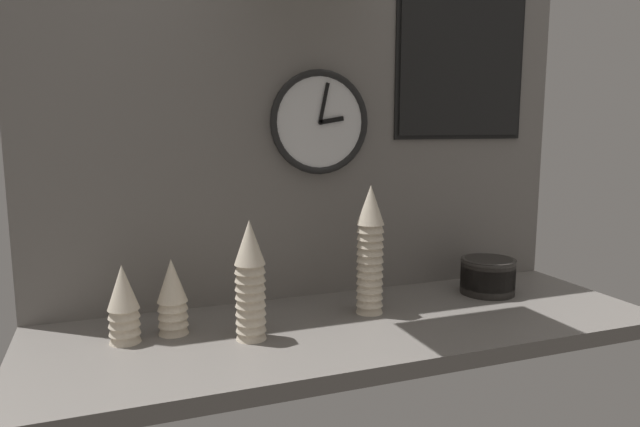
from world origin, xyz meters
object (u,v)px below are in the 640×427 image
object	(u,v)px
menu_board	(462,57)
cup_stack_left	(172,297)
cup_stack_center_left	(250,280)
cup_stack_center_right	(370,250)
cup_stack_far_left	(123,304)
wall_clock	(319,122)
bowl_stack_far_right	(488,275)

from	to	relation	value
menu_board	cup_stack_left	bearing A→B (deg)	-169.21
cup_stack_center_left	cup_stack_center_right	distance (m)	0.35
cup_stack_center_left	menu_board	world-z (taller)	menu_board
cup_stack_far_left	cup_stack_center_right	xyz separation A→B (m)	(0.62, -0.01, 0.08)
cup_stack_center_right	wall_clock	size ratio (longest dim) A/B	1.18
cup_stack_far_left	cup_stack_center_left	bearing A→B (deg)	-16.23
cup_stack_far_left	cup_stack_center_left	size ratio (longest dim) A/B	0.65
cup_stack_far_left	wall_clock	size ratio (longest dim) A/B	0.63
cup_stack_center_left	wall_clock	bearing A→B (deg)	44.46
cup_stack_far_left	menu_board	world-z (taller)	menu_board
cup_stack_left	menu_board	size ratio (longest dim) A/B	0.37
bowl_stack_far_right	cup_stack_center_left	bearing A→B (deg)	-171.39
cup_stack_left	cup_stack_center_right	bearing A→B (deg)	-2.74
cup_stack_left	wall_clock	distance (m)	0.62
cup_stack_center_right	wall_clock	bearing A→B (deg)	111.41
cup_stack_center_right	cup_stack_left	bearing A→B (deg)	177.26
cup_stack_center_left	menu_board	size ratio (longest dim) A/B	0.58
wall_clock	menu_board	size ratio (longest dim) A/B	0.59
menu_board	cup_stack_far_left	bearing A→B (deg)	-169.37
cup_stack_center_left	wall_clock	distance (m)	0.52
cup_stack_left	wall_clock	size ratio (longest dim) A/B	0.63
bowl_stack_far_right	menu_board	xyz separation A→B (m)	(-0.01, 0.16, 0.65)
cup_stack_left	cup_stack_center_right	size ratio (longest dim) A/B	0.54
bowl_stack_far_right	menu_board	distance (m)	0.67
cup_stack_center_left	wall_clock	xyz separation A→B (m)	(0.27, 0.26, 0.36)
cup_stack_far_left	menu_board	distance (m)	1.20
cup_stack_left	cup_stack_center_left	bearing A→B (deg)	-30.72
cup_stack_center_left	cup_stack_center_right	bearing A→B (deg)	12.37
cup_stack_left	bowl_stack_far_right	world-z (taller)	cup_stack_left
cup_stack_center_right	wall_clock	world-z (taller)	wall_clock
wall_clock	menu_board	xyz separation A→B (m)	(0.47, 0.01, 0.20)
bowl_stack_far_right	wall_clock	bearing A→B (deg)	162.72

